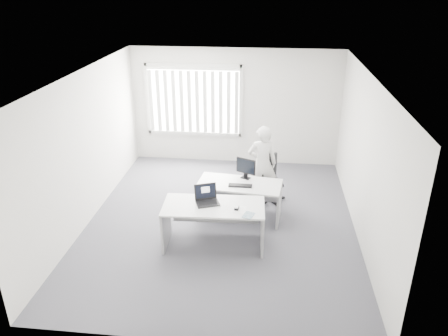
# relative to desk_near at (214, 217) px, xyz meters

# --- Properties ---
(ground) EXTENTS (6.00, 6.00, 0.00)m
(ground) POSITION_rel_desk_near_xyz_m (0.03, 0.77, -0.56)
(ground) COLOR #595860
(ground) RESTS_ON ground
(wall_back) EXTENTS (5.00, 0.02, 2.80)m
(wall_back) POSITION_rel_desk_near_xyz_m (0.03, 3.77, 0.84)
(wall_back) COLOR beige
(wall_back) RESTS_ON ground
(wall_front) EXTENTS (5.00, 0.02, 2.80)m
(wall_front) POSITION_rel_desk_near_xyz_m (0.03, -2.23, 0.84)
(wall_front) COLOR beige
(wall_front) RESTS_ON ground
(wall_left) EXTENTS (0.02, 6.00, 2.80)m
(wall_left) POSITION_rel_desk_near_xyz_m (-2.47, 0.77, 0.84)
(wall_left) COLOR beige
(wall_left) RESTS_ON ground
(wall_right) EXTENTS (0.02, 6.00, 2.80)m
(wall_right) POSITION_rel_desk_near_xyz_m (2.53, 0.77, 0.84)
(wall_right) COLOR beige
(wall_right) RESTS_ON ground
(ceiling) EXTENTS (5.00, 6.00, 0.02)m
(ceiling) POSITION_rel_desk_near_xyz_m (0.03, 0.77, 2.24)
(ceiling) COLOR white
(ceiling) RESTS_ON wall_back
(window) EXTENTS (2.32, 0.06, 1.76)m
(window) POSITION_rel_desk_near_xyz_m (-0.97, 3.73, 0.99)
(window) COLOR silver
(window) RESTS_ON wall_back
(blinds) EXTENTS (2.20, 0.10, 1.50)m
(blinds) POSITION_rel_desk_near_xyz_m (-0.97, 3.67, 0.96)
(blinds) COLOR white
(blinds) RESTS_ON wall_back
(desk_near) EXTENTS (1.74, 0.87, 0.78)m
(desk_near) POSITION_rel_desk_near_xyz_m (0.00, 0.00, 0.00)
(desk_near) COLOR silver
(desk_near) RESTS_ON ground
(desk_far) EXTENTS (1.64, 0.89, 0.72)m
(desk_far) POSITION_rel_desk_near_xyz_m (0.36, 1.02, -0.04)
(desk_far) COLOR silver
(desk_far) RESTS_ON ground
(office_chair) EXTENTS (0.74, 0.74, 0.99)m
(office_chair) POSITION_rel_desk_near_xyz_m (0.91, 1.75, -0.25)
(office_chair) COLOR black
(office_chair) RESTS_ON ground
(person) EXTENTS (0.63, 0.46, 1.62)m
(person) POSITION_rel_desk_near_xyz_m (0.76, 1.77, 0.25)
(person) COLOR silver
(person) RESTS_ON ground
(laptop) EXTENTS (0.48, 0.45, 0.30)m
(laptop) POSITION_rel_desk_near_xyz_m (-0.11, 0.04, 0.37)
(laptop) COLOR black
(laptop) RESTS_ON desk_near
(paper_sheet) EXTENTS (0.34, 0.25, 0.00)m
(paper_sheet) POSITION_rel_desk_near_xyz_m (0.39, -0.08, 0.22)
(paper_sheet) COLOR white
(paper_sheet) RESTS_ON desk_near
(mouse) EXTENTS (0.08, 0.12, 0.05)m
(mouse) POSITION_rel_desk_near_xyz_m (0.40, -0.08, 0.24)
(mouse) COLOR #BABABC
(mouse) RESTS_ON paper_sheet
(booklet) EXTENTS (0.22, 0.26, 0.01)m
(booklet) POSITION_rel_desk_near_xyz_m (0.60, -0.27, 0.22)
(booklet) COLOR silver
(booklet) RESTS_ON desk_near
(keyboard) EXTENTS (0.44, 0.15, 0.02)m
(keyboard) POSITION_rel_desk_near_xyz_m (0.38, 0.90, 0.17)
(keyboard) COLOR black
(keyboard) RESTS_ON desk_far
(monitor) EXTENTS (0.42, 0.29, 0.41)m
(monitor) POSITION_rel_desk_near_xyz_m (0.46, 1.26, 0.36)
(monitor) COLOR black
(monitor) RESTS_ON desk_far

